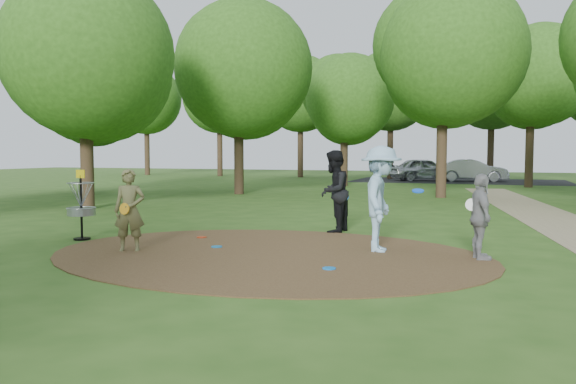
% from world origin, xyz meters
% --- Properties ---
extents(ground, '(100.00, 100.00, 0.00)m').
position_xyz_m(ground, '(0.00, 0.00, 0.00)').
color(ground, '#2D5119').
rests_on(ground, ground).
extents(dirt_clearing, '(8.40, 8.40, 0.02)m').
position_xyz_m(dirt_clearing, '(0.00, 0.00, 0.01)').
color(dirt_clearing, '#47301C').
rests_on(dirt_clearing, ground).
extents(parking_lot, '(14.00, 8.00, 0.01)m').
position_xyz_m(parking_lot, '(2.00, 30.00, 0.00)').
color(parking_lot, black).
rests_on(parking_lot, ground).
extents(player_observer_with_disc, '(0.69, 0.60, 1.60)m').
position_xyz_m(player_observer_with_disc, '(-2.60, -0.60, 0.80)').
color(player_observer_with_disc, brown).
rests_on(player_observer_with_disc, ground).
extents(player_throwing_with_disc, '(1.25, 1.38, 2.05)m').
position_xyz_m(player_throwing_with_disc, '(1.97, 1.01, 1.02)').
color(player_throwing_with_disc, '#93C0DC').
rests_on(player_throwing_with_disc, ground).
extents(player_walking_with_disc, '(0.83, 1.02, 1.97)m').
position_xyz_m(player_walking_with_disc, '(0.41, 3.30, 0.99)').
color(player_walking_with_disc, black).
rests_on(player_walking_with_disc, ground).
extents(player_waiting_with_disc, '(0.62, 0.97, 1.54)m').
position_xyz_m(player_waiting_with_disc, '(3.79, 0.77, 0.77)').
color(player_waiting_with_disc, gray).
rests_on(player_waiting_with_disc, ground).
extents(disc_ground_cyan, '(0.22, 0.22, 0.02)m').
position_xyz_m(disc_ground_cyan, '(-1.21, 0.32, 0.03)').
color(disc_ground_cyan, '#166EB4').
rests_on(disc_ground_cyan, dirt_clearing).
extents(disc_ground_blue, '(0.22, 0.22, 0.02)m').
position_xyz_m(disc_ground_blue, '(1.49, -0.97, 0.03)').
color(disc_ground_blue, blue).
rests_on(disc_ground_blue, dirt_clearing).
extents(disc_ground_red, '(0.22, 0.22, 0.02)m').
position_xyz_m(disc_ground_red, '(-2.11, 1.35, 0.03)').
color(disc_ground_red, '#B92D12').
rests_on(disc_ground_red, dirt_clearing).
extents(car_left, '(4.94, 3.61, 1.56)m').
position_xyz_m(car_left, '(-0.24, 29.58, 0.78)').
color(car_left, '#ACAFB4').
rests_on(car_left, ground).
extents(car_right, '(4.70, 2.25, 1.49)m').
position_xyz_m(car_right, '(2.85, 29.58, 0.74)').
color(car_right, '#95979C').
rests_on(car_right, ground).
extents(disc_golf_basket, '(0.63, 0.63, 1.54)m').
position_xyz_m(disc_golf_basket, '(-4.50, 0.30, 0.87)').
color(disc_golf_basket, black).
rests_on(disc_golf_basket, ground).
extents(tree_ring, '(36.80, 45.35, 8.83)m').
position_xyz_m(tree_ring, '(0.39, 8.74, 5.19)').
color(tree_ring, '#332316').
rests_on(tree_ring, ground).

